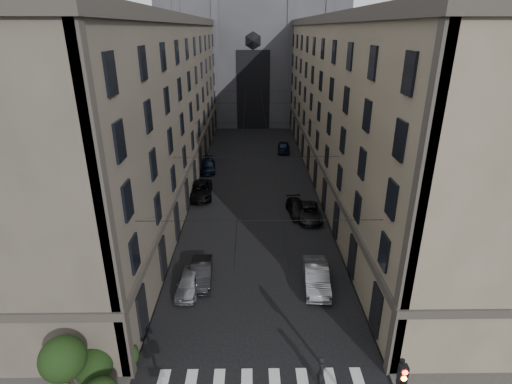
{
  "coord_description": "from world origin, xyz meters",
  "views": [
    {
      "loc": [
        -0.47,
        -10.17,
        17.55
      ],
      "look_at": [
        -0.17,
        12.63,
        8.16
      ],
      "focal_mm": 28.0,
      "sensor_mm": 36.0,
      "label": 1
    }
  ],
  "objects_px": {
    "car_right_midfar": "(297,208)",
    "pedestrian": "(321,371)",
    "car_right_near": "(316,277)",
    "gothic_tower": "(253,27)",
    "car_left_midfar": "(200,190)",
    "car_left_far": "(208,166)",
    "car_right_midnear": "(309,212)",
    "car_left_midnear": "(201,273)",
    "car_left_near": "(189,283)",
    "car_right_far": "(284,147)"
  },
  "relations": [
    {
      "from": "car_right_midfar",
      "to": "pedestrian",
      "type": "bearing_deg",
      "value": -99.34
    },
    {
      "from": "car_right_midfar",
      "to": "pedestrian",
      "type": "distance_m",
      "value": 20.93
    },
    {
      "from": "car_right_near",
      "to": "gothic_tower",
      "type": "bearing_deg",
      "value": 97.29
    },
    {
      "from": "car_left_midfar",
      "to": "car_right_near",
      "type": "height_order",
      "value": "car_right_near"
    },
    {
      "from": "car_left_far",
      "to": "car_right_midnear",
      "type": "relative_size",
      "value": 1.02
    },
    {
      "from": "car_left_midfar",
      "to": "car_left_far",
      "type": "distance_m",
      "value": 8.87
    },
    {
      "from": "car_left_midnear",
      "to": "car_right_near",
      "type": "bearing_deg",
      "value": -8.29
    },
    {
      "from": "car_left_near",
      "to": "car_right_midfar",
      "type": "xyz_separation_m",
      "value": [
        9.18,
        12.68,
        -0.02
      ]
    },
    {
      "from": "car_right_midfar",
      "to": "car_right_far",
      "type": "height_order",
      "value": "car_right_far"
    },
    {
      "from": "car_right_midfar",
      "to": "car_left_midnear",
      "type": "bearing_deg",
      "value": -132.77
    },
    {
      "from": "car_left_midnear",
      "to": "car_right_near",
      "type": "height_order",
      "value": "car_right_near"
    },
    {
      "from": "car_right_midnear",
      "to": "car_right_midfar",
      "type": "xyz_separation_m",
      "value": [
        -1.04,
        1.0,
        -0.03
      ]
    },
    {
      "from": "car_left_near",
      "to": "car_right_midfar",
      "type": "distance_m",
      "value": 15.65
    },
    {
      "from": "car_left_near",
      "to": "car_right_far",
      "type": "distance_m",
      "value": 35.95
    },
    {
      "from": "car_right_near",
      "to": "car_right_far",
      "type": "bearing_deg",
      "value": 92.85
    },
    {
      "from": "car_left_midnear",
      "to": "car_left_midfar",
      "type": "height_order",
      "value": "car_left_midfar"
    },
    {
      "from": "car_left_midfar",
      "to": "car_right_far",
      "type": "bearing_deg",
      "value": 54.56
    },
    {
      "from": "car_left_midfar",
      "to": "car_right_midnear",
      "type": "xyz_separation_m",
      "value": [
        11.44,
        -5.61,
        -0.13
      ]
    },
    {
      "from": "gothic_tower",
      "to": "pedestrian",
      "type": "bearing_deg",
      "value": -87.38
    },
    {
      "from": "car_right_far",
      "to": "pedestrian",
      "type": "height_order",
      "value": "pedestrian"
    },
    {
      "from": "car_left_near",
      "to": "car_right_far",
      "type": "height_order",
      "value": "car_right_far"
    },
    {
      "from": "car_left_midnear",
      "to": "car_right_far",
      "type": "xyz_separation_m",
      "value": [
        8.71,
        33.45,
        0.04
      ]
    },
    {
      "from": "car_right_midnear",
      "to": "car_left_near",
      "type": "bearing_deg",
      "value": -130.81
    },
    {
      "from": "car_right_midnear",
      "to": "car_right_midfar",
      "type": "height_order",
      "value": "car_right_midnear"
    },
    {
      "from": "car_left_midnear",
      "to": "car_left_midfar",
      "type": "relative_size",
      "value": 0.75
    },
    {
      "from": "car_left_midfar",
      "to": "car_right_midfar",
      "type": "height_order",
      "value": "car_left_midfar"
    },
    {
      "from": "car_left_midnear",
      "to": "car_right_midfar",
      "type": "xyz_separation_m",
      "value": [
        8.4,
        11.46,
        -0.06
      ]
    },
    {
      "from": "car_right_midfar",
      "to": "pedestrian",
      "type": "xyz_separation_m",
      "value": [
        -1.03,
        -20.91,
        0.26
      ]
    },
    {
      "from": "pedestrian",
      "to": "car_right_near",
      "type": "bearing_deg",
      "value": -1.08
    },
    {
      "from": "car_left_midnear",
      "to": "car_left_midfar",
      "type": "xyz_separation_m",
      "value": [
        -2.0,
        16.06,
        0.09
      ]
    },
    {
      "from": "gothic_tower",
      "to": "car_left_midnear",
      "type": "xyz_separation_m",
      "value": [
        -4.2,
        -59.97,
        -17.09
      ]
    },
    {
      "from": "car_left_far",
      "to": "car_right_midfar",
      "type": "distance_m",
      "value": 17.02
    },
    {
      "from": "gothic_tower",
      "to": "pedestrian",
      "type": "relative_size",
      "value": 32.09
    },
    {
      "from": "car_right_far",
      "to": "pedestrian",
      "type": "distance_m",
      "value": 42.92
    },
    {
      "from": "car_left_near",
      "to": "car_right_far",
      "type": "xyz_separation_m",
      "value": [
        9.49,
        34.67,
        0.08
      ]
    },
    {
      "from": "car_left_near",
      "to": "gothic_tower",
      "type": "bearing_deg",
      "value": 87.83
    },
    {
      "from": "car_left_midfar",
      "to": "car_left_near",
      "type": "bearing_deg",
      "value": -89.77
    },
    {
      "from": "car_left_near",
      "to": "car_right_midfar",
      "type": "height_order",
      "value": "car_left_near"
    },
    {
      "from": "gothic_tower",
      "to": "car_right_midnear",
      "type": "relative_size",
      "value": 11.98
    },
    {
      "from": "car_left_near",
      "to": "car_right_midnear",
      "type": "relative_size",
      "value": 0.81
    },
    {
      "from": "car_right_midnear",
      "to": "car_right_midfar",
      "type": "bearing_deg",
      "value": 136.51
    },
    {
      "from": "car_right_midfar",
      "to": "car_right_far",
      "type": "distance_m",
      "value": 22.0
    },
    {
      "from": "car_left_midfar",
      "to": "car_left_far",
      "type": "xyz_separation_m",
      "value": [
        0.0,
        8.87,
        -0.09
      ]
    },
    {
      "from": "car_left_midfar",
      "to": "car_right_midnear",
      "type": "relative_size",
      "value": 1.19
    },
    {
      "from": "car_right_midfar",
      "to": "gothic_tower",
      "type": "bearing_deg",
      "value": 88.43
    },
    {
      "from": "car_left_midfar",
      "to": "pedestrian",
      "type": "distance_m",
      "value": 27.18
    },
    {
      "from": "gothic_tower",
      "to": "car_right_far",
      "type": "bearing_deg",
      "value": -80.35
    },
    {
      "from": "car_right_near",
      "to": "car_right_midfar",
      "type": "relative_size",
      "value": 1.11
    },
    {
      "from": "car_right_midnear",
      "to": "car_right_far",
      "type": "xyz_separation_m",
      "value": [
        -0.73,
        23.0,
        0.07
      ]
    },
    {
      "from": "car_left_midnear",
      "to": "car_right_midnear",
      "type": "height_order",
      "value": "car_left_midnear"
    }
  ]
}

